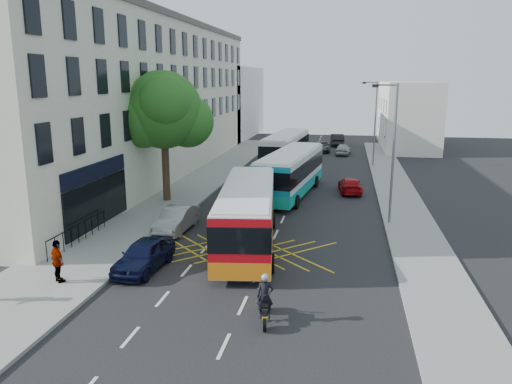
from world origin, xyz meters
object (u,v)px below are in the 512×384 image
at_px(parked_car_silver, 176,219).
at_px(distant_car_dark, 337,140).
at_px(street_tree, 163,111).
at_px(pedestrian_far, 58,261).
at_px(distant_car_grey, 321,147).
at_px(red_hatchback, 350,185).
at_px(distant_car_silver, 343,149).
at_px(bus_mid, 291,172).
at_px(lamp_near, 392,147).
at_px(lamp_far, 374,119).
at_px(bus_near, 247,214).
at_px(bus_far, 286,149).
at_px(motorbike, 265,299).
at_px(parked_car_blue, 144,255).

relative_size(parked_car_silver, distant_car_dark, 0.88).
distance_m(street_tree, pedestrian_far, 15.40).
xyz_separation_m(distant_car_grey, distant_car_dark, (1.71, 5.96, 0.17)).
relative_size(street_tree, red_hatchback, 2.24).
relative_size(distant_car_grey, distant_car_silver, 1.13).
bearing_deg(bus_mid, distant_car_grey, 94.41).
bearing_deg(pedestrian_far, lamp_near, -104.63).
bearing_deg(distant_car_grey, lamp_far, -62.51).
bearing_deg(bus_near, lamp_near, 26.74).
xyz_separation_m(parked_car_silver, pedestrian_far, (-2.28, -8.12, 0.38)).
bearing_deg(distant_car_silver, parked_car_silver, 78.53).
relative_size(bus_mid, parked_car_silver, 2.87).
height_order(distant_car_silver, distant_car_dark, distant_car_dark).
relative_size(red_hatchback, pedestrian_far, 2.17).
bearing_deg(bus_near, pedestrian_far, -144.03).
distance_m(lamp_far, distant_car_dark, 16.33).
bearing_deg(lamp_far, pedestrian_far, -114.07).
height_order(bus_far, parked_car_silver, bus_far).
distance_m(bus_near, motorbike, 8.35).
bearing_deg(distant_car_dark, street_tree, 67.11).
xyz_separation_m(lamp_far, bus_near, (-7.38, -25.09, -2.96)).
relative_size(motorbike, pedestrian_far, 1.12).
bearing_deg(bus_mid, parked_car_blue, -99.81).
xyz_separation_m(bus_near, distant_car_silver, (4.56, 32.68, -1.02)).
bearing_deg(distant_car_grey, lamp_near, -81.80).
bearing_deg(distant_car_dark, red_hatchback, 89.10).
bearing_deg(distant_car_dark, bus_far, 70.68).
distance_m(bus_mid, distant_car_grey, 22.85).
bearing_deg(lamp_near, red_hatchback, 104.69).
distance_m(motorbike, distant_car_grey, 42.57).
bearing_deg(motorbike, red_hatchback, 73.34).
relative_size(street_tree, pedestrian_far, 4.87).
xyz_separation_m(bus_near, parked_car_blue, (-3.92, -4.11, -0.97)).
bearing_deg(red_hatchback, distant_car_grey, -86.59).
distance_m(parked_car_silver, distant_car_grey, 33.48).
bearing_deg(distant_car_grey, street_tree, -111.52).
relative_size(lamp_far, bus_far, 0.69).
height_order(bus_mid, red_hatchback, bus_mid).
relative_size(bus_mid, red_hatchback, 2.98).
distance_m(bus_mid, motorbike, 19.84).
relative_size(bus_near, parked_car_blue, 2.84).
height_order(bus_mid, pedestrian_far, bus_mid).
xyz_separation_m(distant_car_silver, pedestrian_far, (-11.25, -39.10, 0.41)).
height_order(street_tree, distant_car_dark, street_tree).
distance_m(bus_mid, distant_car_dark, 28.90).
bearing_deg(motorbike, parked_car_silver, 115.72).
xyz_separation_m(bus_far, parked_car_silver, (-3.53, -21.97, -1.03)).
distance_m(parked_car_blue, pedestrian_far, 3.63).
relative_size(bus_mid, pedestrian_far, 6.48).
bearing_deg(lamp_far, parked_car_silver, -116.77).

